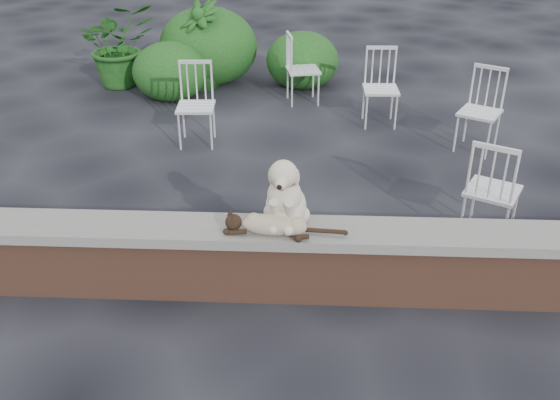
{
  "coord_description": "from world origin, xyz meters",
  "views": [
    {
      "loc": [
        -0.58,
        -3.83,
        2.92
      ],
      "look_at": [
        -0.76,
        0.2,
        0.7
      ],
      "focal_mm": 39.63,
      "sensor_mm": 36.0,
      "label": 1
    }
  ],
  "objects_px": {
    "cat": "(274,223)",
    "chair_a": "(196,105)",
    "chair_c": "(493,189)",
    "potted_plant_a": "(118,44)",
    "dog": "(286,189)",
    "chair_b": "(381,88)",
    "chair_d": "(480,111)",
    "chair_e": "(303,69)",
    "potted_plant_b": "(200,45)"
  },
  "relations": [
    {
      "from": "chair_a",
      "to": "potted_plant_b",
      "type": "xyz_separation_m",
      "value": [
        -0.27,
        2.07,
        0.15
      ]
    },
    {
      "from": "dog",
      "to": "chair_a",
      "type": "xyz_separation_m",
      "value": [
        -1.14,
        2.75,
        -0.39
      ]
    },
    {
      "from": "potted_plant_b",
      "to": "chair_b",
      "type": "bearing_deg",
      "value": -29.02
    },
    {
      "from": "chair_c",
      "to": "chair_d",
      "type": "bearing_deg",
      "value": -71.92
    },
    {
      "from": "chair_b",
      "to": "chair_e",
      "type": "relative_size",
      "value": 1.0
    },
    {
      "from": "dog",
      "to": "potted_plant_b",
      "type": "relative_size",
      "value": 0.46
    },
    {
      "from": "potted_plant_a",
      "to": "dog",
      "type": "bearing_deg",
      "value": -61.86
    },
    {
      "from": "chair_c",
      "to": "chair_b",
      "type": "distance_m",
      "value": 2.72
    },
    {
      "from": "dog",
      "to": "chair_b",
      "type": "distance_m",
      "value": 3.63
    },
    {
      "from": "chair_d",
      "to": "potted_plant_a",
      "type": "bearing_deg",
      "value": -175.1
    },
    {
      "from": "chair_c",
      "to": "chair_e",
      "type": "xyz_separation_m",
      "value": [
        -1.66,
        3.4,
        0.0
      ]
    },
    {
      "from": "chair_c",
      "to": "potted_plant_a",
      "type": "height_order",
      "value": "potted_plant_a"
    },
    {
      "from": "chair_b",
      "to": "potted_plant_a",
      "type": "height_order",
      "value": "potted_plant_a"
    },
    {
      "from": "chair_c",
      "to": "potted_plant_a",
      "type": "distance_m",
      "value": 5.92
    },
    {
      "from": "chair_a",
      "to": "chair_c",
      "type": "bearing_deg",
      "value": -36.83
    },
    {
      "from": "dog",
      "to": "chair_d",
      "type": "distance_m",
      "value": 3.43
    },
    {
      "from": "chair_a",
      "to": "potted_plant_b",
      "type": "bearing_deg",
      "value": 94.37
    },
    {
      "from": "chair_b",
      "to": "potted_plant_b",
      "type": "height_order",
      "value": "potted_plant_b"
    },
    {
      "from": "potted_plant_b",
      "to": "chair_e",
      "type": "bearing_deg",
      "value": -21.58
    },
    {
      "from": "cat",
      "to": "chair_a",
      "type": "height_order",
      "value": "chair_a"
    },
    {
      "from": "chair_b",
      "to": "chair_c",
      "type": "bearing_deg",
      "value": -76.5
    },
    {
      "from": "chair_c",
      "to": "chair_b",
      "type": "relative_size",
      "value": 1.0
    },
    {
      "from": "chair_b",
      "to": "chair_a",
      "type": "relative_size",
      "value": 1.0
    },
    {
      "from": "chair_e",
      "to": "potted_plant_a",
      "type": "relative_size",
      "value": 0.79
    },
    {
      "from": "dog",
      "to": "potted_plant_a",
      "type": "relative_size",
      "value": 0.48
    },
    {
      "from": "chair_e",
      "to": "cat",
      "type": "bearing_deg",
      "value": 166.65
    },
    {
      "from": "chair_e",
      "to": "chair_c",
      "type": "bearing_deg",
      "value": -165.28
    },
    {
      "from": "cat",
      "to": "chair_b",
      "type": "relative_size",
      "value": 1.1
    },
    {
      "from": "chair_a",
      "to": "dog",
      "type": "bearing_deg",
      "value": -70.66
    },
    {
      "from": "chair_a",
      "to": "potted_plant_b",
      "type": "relative_size",
      "value": 0.76
    },
    {
      "from": "chair_b",
      "to": "dog",
      "type": "bearing_deg",
      "value": -108.06
    },
    {
      "from": "potted_plant_a",
      "to": "potted_plant_b",
      "type": "relative_size",
      "value": 0.97
    },
    {
      "from": "cat",
      "to": "potted_plant_a",
      "type": "distance_m",
      "value": 5.62
    },
    {
      "from": "chair_c",
      "to": "chair_e",
      "type": "bearing_deg",
      "value": -35.86
    },
    {
      "from": "chair_b",
      "to": "chair_e",
      "type": "bearing_deg",
      "value": 140.03
    },
    {
      "from": "chair_b",
      "to": "potted_plant_b",
      "type": "xyz_separation_m",
      "value": [
        -2.45,
        1.36,
        0.15
      ]
    },
    {
      "from": "dog",
      "to": "cat",
      "type": "bearing_deg",
      "value": -110.58
    },
    {
      "from": "chair_c",
      "to": "potted_plant_a",
      "type": "bearing_deg",
      "value": -14.85
    },
    {
      "from": "chair_e",
      "to": "potted_plant_a",
      "type": "distance_m",
      "value": 2.75
    },
    {
      "from": "chair_b",
      "to": "potted_plant_a",
      "type": "bearing_deg",
      "value": 157.52
    },
    {
      "from": "dog",
      "to": "chair_b",
      "type": "xyz_separation_m",
      "value": [
        1.04,
        3.46,
        -0.39
      ]
    },
    {
      "from": "chair_c",
      "to": "chair_d",
      "type": "xyz_separation_m",
      "value": [
        0.33,
        1.88,
        0.0
      ]
    },
    {
      "from": "potted_plant_b",
      "to": "cat",
      "type": "bearing_deg",
      "value": -75.04
    },
    {
      "from": "dog",
      "to": "chair_b",
      "type": "height_order",
      "value": "dog"
    },
    {
      "from": "dog",
      "to": "chair_c",
      "type": "xyz_separation_m",
      "value": [
        1.74,
        0.83,
        -0.39
      ]
    },
    {
      "from": "dog",
      "to": "potted_plant_a",
      "type": "xyz_separation_m",
      "value": [
        -2.6,
        4.87,
        -0.27
      ]
    },
    {
      "from": "chair_b",
      "to": "chair_d",
      "type": "relative_size",
      "value": 1.0
    },
    {
      "from": "dog",
      "to": "chair_d",
      "type": "height_order",
      "value": "dog"
    },
    {
      "from": "dog",
      "to": "cat",
      "type": "height_order",
      "value": "dog"
    },
    {
      "from": "chair_a",
      "to": "potted_plant_a",
      "type": "height_order",
      "value": "potted_plant_a"
    }
  ]
}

